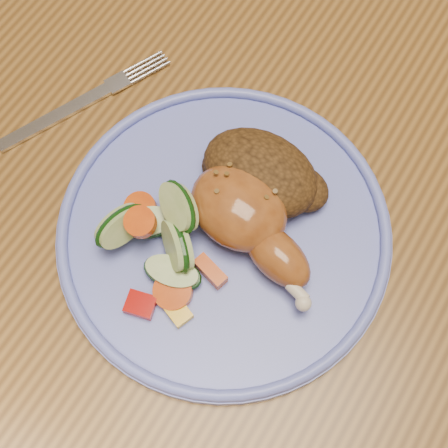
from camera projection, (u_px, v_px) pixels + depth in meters
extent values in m
plane|color=#55371D|center=(276.00, 355.00, 1.26)|extent=(4.00, 4.00, 0.00)
cube|color=brown|center=(337.00, 217.00, 0.59)|extent=(0.90, 1.40, 0.04)
cylinder|color=#4C2D16|center=(300.00, 128.00, 1.23)|extent=(0.04, 0.04, 0.41)
cylinder|color=#4C2D16|center=(381.00, 4.00, 1.34)|extent=(0.04, 0.04, 0.41)
cylinder|color=#6370D2|center=(224.00, 233.00, 0.55)|extent=(0.30, 0.30, 0.01)
torus|color=#6370D2|center=(224.00, 228.00, 0.54)|extent=(0.29, 0.29, 0.01)
ellipsoid|color=#97511F|center=(239.00, 207.00, 0.53)|extent=(0.10, 0.09, 0.05)
ellipsoid|color=#97511F|center=(277.00, 256.00, 0.52)|extent=(0.08, 0.06, 0.04)
sphere|color=beige|center=(303.00, 303.00, 0.50)|extent=(0.01, 0.01, 0.01)
ellipsoid|color=#462C11|center=(260.00, 173.00, 0.55)|extent=(0.11, 0.08, 0.05)
ellipsoid|color=#462C11|center=(300.00, 188.00, 0.55)|extent=(0.05, 0.04, 0.03)
ellipsoid|color=#462C11|center=(226.00, 168.00, 0.56)|extent=(0.04, 0.04, 0.02)
cube|color=#A50A05|center=(141.00, 305.00, 0.52)|extent=(0.03, 0.03, 0.01)
cube|color=#E5A507|center=(179.00, 313.00, 0.52)|extent=(0.02, 0.02, 0.01)
cylinder|color=#D64607|center=(141.00, 208.00, 0.55)|extent=(0.03, 0.03, 0.02)
cylinder|color=#D64607|center=(173.00, 291.00, 0.52)|extent=(0.03, 0.03, 0.02)
cylinder|color=#D64607|center=(140.00, 222.00, 0.51)|extent=(0.03, 0.03, 0.02)
cube|color=#D64607|center=(211.00, 271.00, 0.53)|extent=(0.03, 0.02, 0.01)
cylinder|color=#ACBE7B|center=(173.00, 273.00, 0.52)|extent=(0.06, 0.06, 0.02)
cylinder|color=#ACBE7B|center=(149.00, 223.00, 0.54)|extent=(0.07, 0.07, 0.02)
cylinder|color=#ACBE7B|center=(177.00, 245.00, 0.52)|extent=(0.05, 0.05, 0.05)
cylinder|color=#ACBE7B|center=(121.00, 226.00, 0.52)|extent=(0.05, 0.05, 0.05)
cylinder|color=#ACBE7B|center=(179.00, 207.00, 0.52)|extent=(0.06, 0.06, 0.04)
cube|color=silver|center=(55.00, 117.00, 0.60)|extent=(0.06, 0.11, 0.00)
cube|color=silver|center=(118.00, 83.00, 0.61)|extent=(0.04, 0.07, 0.00)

